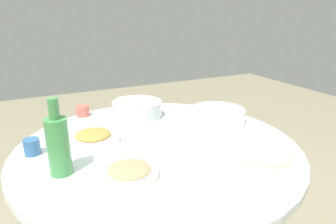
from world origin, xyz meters
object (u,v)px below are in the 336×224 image
Objects in this scene: rice_bowl at (137,109)px; dish_tofu_braise at (93,137)px; round_dining_table at (158,177)px; tea_cup_far at (32,147)px; dish_noodles at (267,158)px; soup_bowl at (217,116)px; dish_shrimp at (130,172)px; green_bottle at (58,144)px; tea_cup_near at (83,111)px.

rice_bowl is 1.12× the size of dish_tofu_braise.
rice_bowl reaches higher than round_dining_table.
dish_noodles is at bearing -30.14° from tea_cup_far.
soup_bowl reaches higher than tea_cup_far.
rice_bowl is at bearing 67.31° from dish_shrimp.
dish_tofu_braise is at bearing 137.99° from dish_noodles.
rice_bowl is 4.09× the size of tea_cup_far.
dish_shrimp is (-0.50, 0.13, 0.00)m from dish_noodles.
dish_shrimp is at bearing -82.80° from dish_tofu_braise.
tea_cup_far is (-0.79, 0.46, 0.02)m from dish_noodles.
round_dining_table is 0.49m from green_bottle.
dish_shrimp is (-0.19, -0.19, 0.18)m from round_dining_table.
green_bottle is 4.24× the size of tea_cup_far.
soup_bowl is at bearing 79.62° from dish_noodles.
tea_cup_near is at bearing 122.01° from dish_noodles.
dish_shrimp is 3.09× the size of tea_cup_far.
dish_shrimp is at bearing -48.23° from tea_cup_far.
green_bottle reaches higher than dish_tofu_braise.
soup_bowl is at bearing 13.45° from green_bottle.
tea_cup_near is (-0.60, 0.39, -0.00)m from soup_bowl.
dish_noodles and dish_shrimp have the same top height.
dish_tofu_braise is at bearing -93.36° from tea_cup_near.
green_bottle reaches higher than soup_bowl.
dish_tofu_braise is 0.86× the size of green_bottle.
dish_noodles is 0.73m from dish_tofu_braise.
soup_bowl reaches higher than tea_cup_near.
tea_cup_far is at bearing 131.77° from dish_shrimp.
green_bottle is 3.98× the size of tea_cup_near.
tea_cup_far is at bearing 112.27° from green_bottle.
tea_cup_near is at bearing 54.56° from tea_cup_far.
soup_bowl is at bearing -37.52° from rice_bowl.
soup_bowl is 0.66m from dish_shrimp.
round_dining_table is 5.95× the size of dish_shrimp.
soup_bowl reaches higher than dish_shrimp.
round_dining_table is at bearing -163.02° from soup_bowl.
rice_bowl is 0.58m from tea_cup_far.
dish_shrimp is 0.73× the size of green_bottle.
soup_bowl is at bearing 16.98° from round_dining_table.
green_bottle is at bearing 160.19° from dish_noodles.
dish_noodles is 1.01× the size of dish_tofu_braise.
tea_cup_near is at bearing 86.64° from dish_tofu_braise.
rice_bowl is 1.32× the size of dish_shrimp.
dish_shrimp is at bearing -112.69° from rice_bowl.
dish_noodles is at bearing -100.38° from soup_bowl.
soup_bowl is at bearing -1.04° from tea_cup_far.
soup_bowl is 0.72m from tea_cup_near.
tea_cup_far reaches higher than dish_noodles.
dish_noodles is 0.91m from tea_cup_far.
dish_noodles is (-0.08, -0.44, -0.02)m from soup_bowl.
dish_tofu_braise is (-0.62, 0.05, -0.01)m from soup_bowl.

